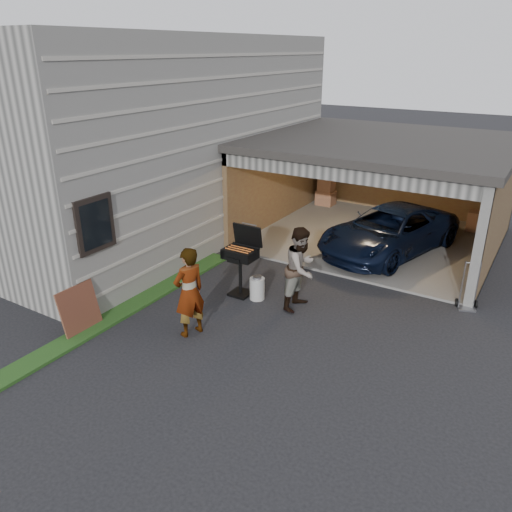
% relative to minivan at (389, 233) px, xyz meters
% --- Properties ---
extents(ground, '(80.00, 80.00, 0.00)m').
position_rel_minivan_xyz_m(ground, '(-1.45, -5.54, -0.60)').
color(ground, black).
rests_on(ground, ground).
extents(house, '(7.00, 11.00, 5.50)m').
position_rel_minivan_xyz_m(house, '(-7.45, -1.54, 2.15)').
color(house, '#474744').
rests_on(house, ground).
extents(groundcover_strip, '(0.50, 8.00, 0.06)m').
position_rel_minivan_xyz_m(groundcover_strip, '(-3.70, -6.54, -0.57)').
color(groundcover_strip, '#193814').
rests_on(groundcover_strip, ground).
extents(garage, '(6.80, 6.30, 2.90)m').
position_rel_minivan_xyz_m(garage, '(-0.68, 1.26, 1.26)').
color(garage, '#605E59').
rests_on(garage, ground).
extents(minivan, '(3.13, 4.73, 1.21)m').
position_rel_minivan_xyz_m(minivan, '(0.00, 0.00, 0.00)').
color(minivan, black).
rests_on(minivan, ground).
extents(woman, '(0.60, 0.75, 1.80)m').
position_rel_minivan_xyz_m(woman, '(-1.95, -5.99, 0.30)').
color(woman, '#9CA9C5').
rests_on(woman, ground).
extents(man, '(0.72, 0.90, 1.80)m').
position_rel_minivan_xyz_m(man, '(-0.65, -3.89, 0.30)').
color(man, '#49241C').
rests_on(man, ground).
extents(bbq_grill, '(0.71, 0.62, 1.58)m').
position_rel_minivan_xyz_m(bbq_grill, '(-2.05, -4.05, 0.33)').
color(bbq_grill, black).
rests_on(bbq_grill, ground).
extents(propane_tank, '(0.43, 0.43, 0.50)m').
position_rel_minivan_xyz_m(propane_tank, '(-1.62, -4.07, -0.36)').
color(propane_tank, silver).
rests_on(propane_tank, ground).
extents(plywood_panel, '(0.24, 0.86, 0.95)m').
position_rel_minivan_xyz_m(plywood_panel, '(-3.85, -7.04, -0.13)').
color(plywood_panel, '#52281C').
rests_on(plywood_panel, ground).
extents(hand_truck, '(0.47, 0.43, 1.06)m').
position_rel_minivan_xyz_m(hand_truck, '(2.43, -2.07, -0.40)').
color(hand_truck, gray).
rests_on(hand_truck, ground).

